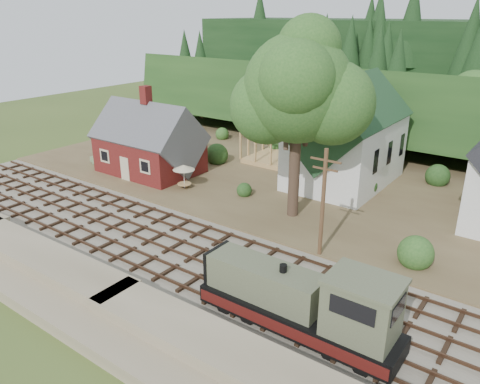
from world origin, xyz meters
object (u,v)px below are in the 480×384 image
Objects in this scene: locomotive at (304,304)px; car_green at (102,161)px; car_blue at (184,169)px; patio_set at (184,168)px.

locomotive is 34.35m from car_green.
car_blue is 4.59m from patio_set.
locomotive is 4.73× the size of patio_set.
car_blue is 1.37× the size of patio_set.
patio_set reaches higher than car_green.
patio_set is at bearing 148.20° from locomotive.
car_blue reaches higher than car_green.
car_green is 12.32m from patio_set.
patio_set is (-19.87, 12.32, 0.29)m from locomotive.
car_green is (-9.24, -3.33, -0.01)m from car_blue.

